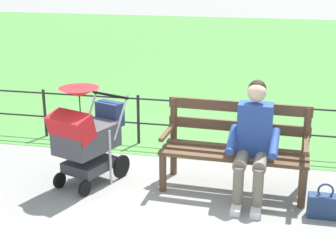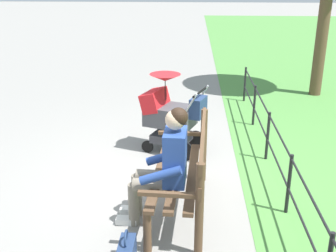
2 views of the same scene
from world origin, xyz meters
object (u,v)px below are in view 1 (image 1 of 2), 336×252
(person_on_bench, at_px, (253,139))
(stroller, at_px, (86,135))
(park_bench, at_px, (236,143))
(handbag, at_px, (324,206))

(person_on_bench, relative_size, stroller, 1.11)
(stroller, bearing_deg, person_on_bench, -178.71)
(stroller, bearing_deg, park_bench, -170.88)
(park_bench, distance_m, person_on_bench, 0.33)
(park_bench, bearing_deg, handbag, 151.36)
(park_bench, relative_size, handbag, 4.39)
(park_bench, bearing_deg, person_on_bench, 131.76)
(park_bench, height_order, handbag, park_bench)
(park_bench, relative_size, stroller, 1.41)
(person_on_bench, bearing_deg, handbag, 158.55)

